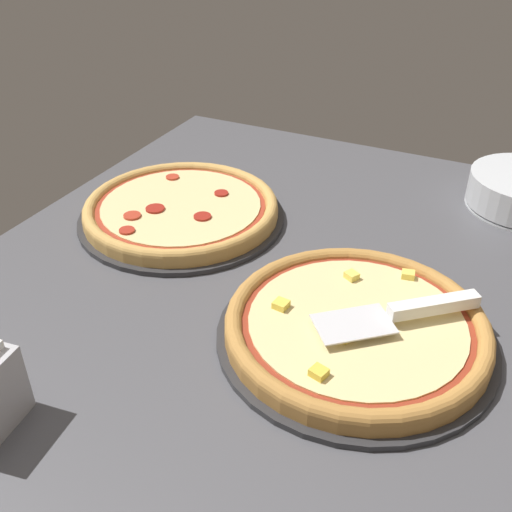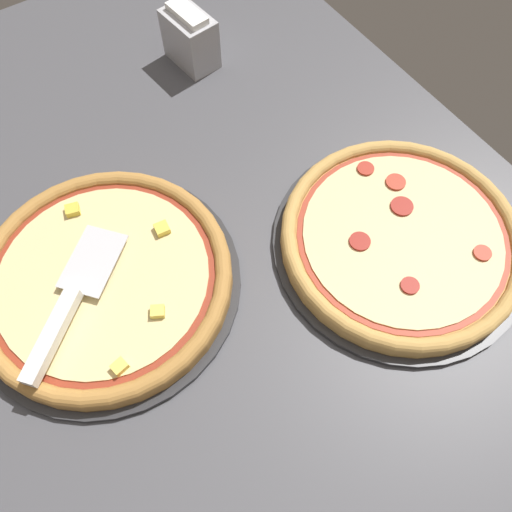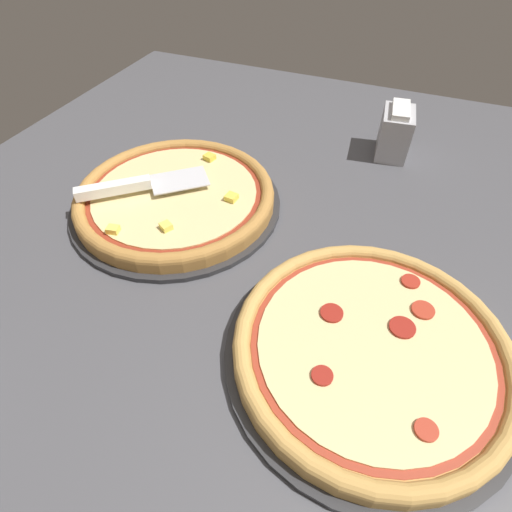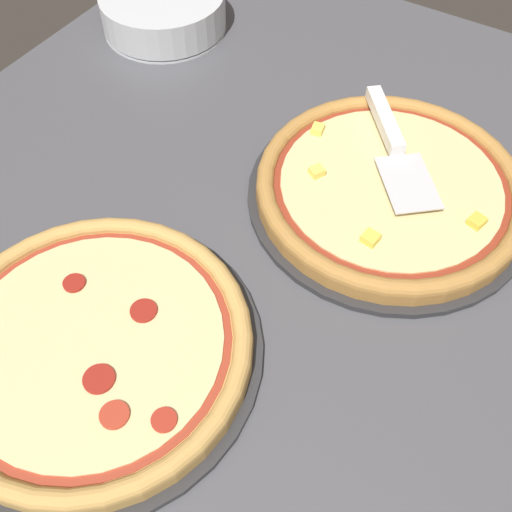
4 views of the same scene
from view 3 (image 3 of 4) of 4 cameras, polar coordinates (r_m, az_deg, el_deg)
ground_plane at (r=80.33cm, az=-5.08°, el=4.94°), size 144.97×121.96×3.60cm
pizza_pan_front at (r=82.21cm, az=-11.22°, el=7.32°), size 41.38×41.38×1.00cm
pizza_front at (r=80.91cm, az=-11.43°, el=8.52°), size 38.90×38.90×3.56cm
pizza_pan_back at (r=60.05cm, az=15.77°, el=-13.45°), size 40.70×40.70×1.00cm
pizza_back at (r=58.31cm, az=16.19°, el=-12.37°), size 38.25×38.25×3.19cm
serving_spatula at (r=80.81cm, az=-17.70°, el=9.48°), size 19.57×21.96×2.00cm
napkin_holder at (r=99.62cm, az=19.22°, el=16.34°), size 11.13×7.81×11.30cm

